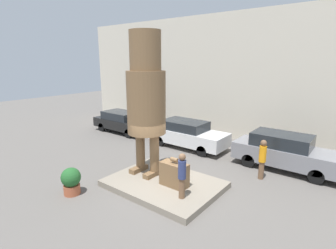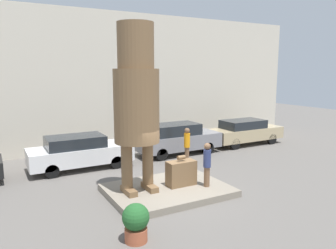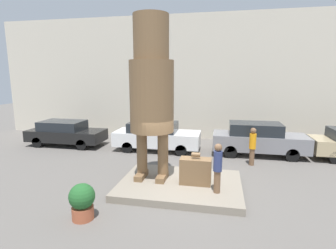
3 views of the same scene
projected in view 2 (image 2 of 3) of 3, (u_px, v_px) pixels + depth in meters
name	position (u px, v px, depth m)	size (l,w,h in m)	color
ground_plane	(168.00, 193.00, 12.26)	(60.00, 60.00, 0.00)	#605B56
pedestal	(168.00, 190.00, 12.24)	(4.37, 3.24, 0.25)	gray
building_backdrop	(98.00, 81.00, 18.76)	(28.00, 0.60, 7.88)	beige
statue_figure	(136.00, 95.00, 11.33)	(1.60, 1.60, 5.91)	brown
giant_suitcase	(181.00, 173.00, 12.37)	(1.11, 0.53, 1.16)	brown
tourist	(207.00, 163.00, 12.16)	(0.28, 0.28, 1.67)	brown
parked_car_white	(80.00, 152.00, 15.23)	(4.68, 1.78, 1.58)	silver
parked_car_grey	(178.00, 138.00, 17.90)	(4.68, 1.72, 1.70)	gray
parked_car_tan	(245.00, 131.00, 20.27)	(4.77, 1.71, 1.55)	tan
planter_pot	(136.00, 222.00, 8.74)	(0.74, 0.74, 1.06)	#AD5638
worker_hivis	(187.00, 144.00, 16.21)	(0.30, 0.30, 1.76)	brown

